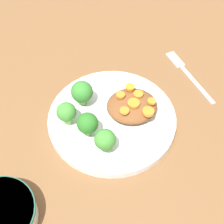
{
  "coord_description": "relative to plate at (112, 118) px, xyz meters",
  "views": [
    {
      "loc": [
        -0.41,
        0.06,
        0.55
      ],
      "look_at": [
        0.0,
        0.0,
        0.03
      ],
      "focal_mm": 50.0,
      "sensor_mm": 36.0,
      "label": 1
    }
  ],
  "objects": [
    {
      "name": "stew_mound",
      "position": [
        0.01,
        -0.04,
        0.02
      ],
      "size": [
        0.1,
        0.11,
        0.03
      ],
      "primitive_type": "ellipsoid",
      "color": "brown",
      "rests_on": "plate"
    },
    {
      "name": "broccoli_floret_0",
      "position": [
        -0.08,
        0.03,
        0.04
      ],
      "size": [
        0.04,
        0.04,
        0.06
      ],
      "color": "#7FA85B",
      "rests_on": "plate"
    },
    {
      "name": "ground_plane",
      "position": [
        0.0,
        0.0,
        -0.01
      ],
      "size": [
        4.0,
        4.0,
        0.0
      ],
      "primitive_type": "plane",
      "color": "brown"
    },
    {
      "name": "broccoli_floret_2",
      "position": [
        0.0,
        0.09,
        0.04
      ],
      "size": [
        0.04,
        0.04,
        0.05
      ],
      "color": "#7FA85B",
      "rests_on": "plate"
    },
    {
      "name": "carrot_slice_6",
      "position": [
        -0.03,
        -0.07,
        0.04
      ],
      "size": [
        0.02,
        0.02,
        0.01
      ],
      "primitive_type": "cylinder",
      "color": "orange",
      "rests_on": "stew_mound"
    },
    {
      "name": "carrot_slice_2",
      "position": [
        -0.02,
        -0.02,
        0.04
      ],
      "size": [
        0.02,
        0.02,
        0.0
      ],
      "primitive_type": "cylinder",
      "color": "orange",
      "rests_on": "stew_mound"
    },
    {
      "name": "carrot_slice_5",
      "position": [
        0.05,
        -0.05,
        0.04
      ],
      "size": [
        0.02,
        0.02,
        0.01
      ],
      "primitive_type": "cylinder",
      "color": "orange",
      "rests_on": "stew_mound"
    },
    {
      "name": "carrot_slice_4",
      "position": [
        -0.0,
        -0.05,
        0.04
      ],
      "size": [
        0.03,
        0.03,
        0.01
      ],
      "primitive_type": "cylinder",
      "color": "orange",
      "rests_on": "stew_mound"
    },
    {
      "name": "broccoli_floret_3",
      "position": [
        0.05,
        0.06,
        0.04
      ],
      "size": [
        0.05,
        0.05,
        0.06
      ],
      "color": "#759E51",
      "rests_on": "plate"
    },
    {
      "name": "carrot_slice_0",
      "position": [
        0.03,
        -0.02,
        0.04
      ],
      "size": [
        0.02,
        0.02,
        0.01
      ],
      "primitive_type": "cylinder",
      "color": "orange",
      "rests_on": "stew_mound"
    },
    {
      "name": "plate",
      "position": [
        0.0,
        0.0,
        0.0
      ],
      "size": [
        0.28,
        0.28,
        0.02
      ],
      "color": "white",
      "rests_on": "ground_plane"
    },
    {
      "name": "carrot_slice_1",
      "position": [
        0.02,
        -0.06,
        0.04
      ],
      "size": [
        0.02,
        0.02,
        0.0
      ],
      "primitive_type": "cylinder",
      "color": "orange",
      "rests_on": "stew_mound"
    },
    {
      "name": "broccoli_floret_1",
      "position": [
        -0.04,
        0.06,
        0.04
      ],
      "size": [
        0.04,
        0.04,
        0.06
      ],
      "color": "#7FA85B",
      "rests_on": "plate"
    },
    {
      "name": "fork",
      "position": [
        0.13,
        -0.21,
        -0.01
      ],
      "size": [
        0.19,
        0.07,
        0.01
      ],
      "rotation": [
        0.0,
        0.0,
        6.56
      ],
      "color": "#B3B3B3",
      "rests_on": "ground_plane"
    },
    {
      "name": "carrot_slice_3",
      "position": [
        -0.0,
        -0.08,
        0.04
      ],
      "size": [
        0.02,
        0.02,
        0.0
      ],
      "primitive_type": "cylinder",
      "color": "orange",
      "rests_on": "stew_mound"
    }
  ]
}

